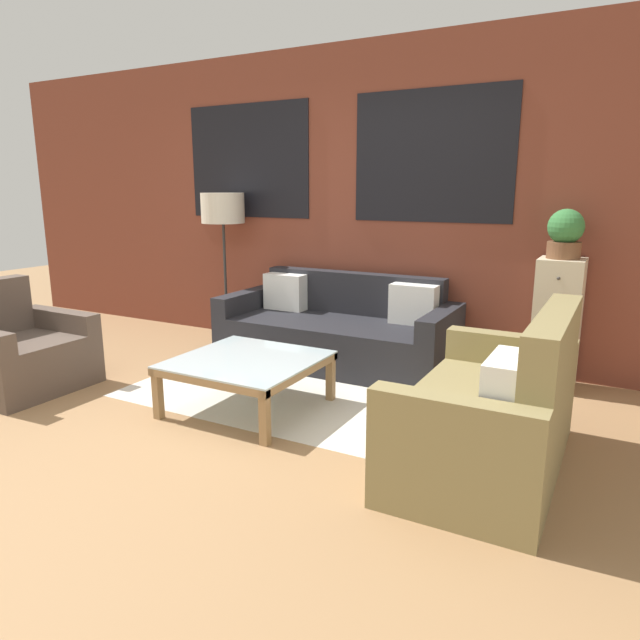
# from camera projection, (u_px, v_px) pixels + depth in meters

# --- Properties ---
(ground_plane) EXTENTS (16.00, 16.00, 0.00)m
(ground_plane) POSITION_uv_depth(u_px,v_px,m) (158.00, 436.00, 3.61)
(ground_plane) COLOR #9E754C
(wall_back_brick) EXTENTS (8.40, 0.09, 2.80)m
(wall_back_brick) POSITION_uv_depth(u_px,v_px,m) (334.00, 202.00, 5.39)
(wall_back_brick) COLOR brown
(wall_back_brick) RESTS_ON ground_plane
(rug) EXTENTS (2.24, 1.78, 0.00)m
(rug) POSITION_uv_depth(u_px,v_px,m) (290.00, 385.00, 4.56)
(rug) COLOR silver
(rug) RESTS_ON ground_plane
(couch_dark) EXTENTS (2.07, 0.88, 0.78)m
(couch_dark) POSITION_uv_depth(u_px,v_px,m) (338.00, 333.00, 5.09)
(couch_dark) COLOR #232328
(couch_dark) RESTS_ON ground_plane
(settee_vintage) EXTENTS (0.80, 1.45, 0.92)m
(settee_vintage) POSITION_uv_depth(u_px,v_px,m) (494.00, 416.00, 3.13)
(settee_vintage) COLOR olive
(settee_vintage) RESTS_ON ground_plane
(armchair_corner) EXTENTS (0.80, 0.86, 0.84)m
(armchair_corner) POSITION_uv_depth(u_px,v_px,m) (20.00, 354.00, 4.44)
(armchair_corner) COLOR brown
(armchair_corner) RESTS_ON ground_plane
(coffee_table) EXTENTS (0.94, 0.94, 0.37)m
(coffee_table) POSITION_uv_depth(u_px,v_px,m) (247.00, 365.00, 4.00)
(coffee_table) COLOR silver
(coffee_table) RESTS_ON ground_plane
(floor_lamp) EXTENTS (0.43, 0.43, 1.49)m
(floor_lamp) POSITION_uv_depth(u_px,v_px,m) (223.00, 213.00, 5.65)
(floor_lamp) COLOR #2D2D2D
(floor_lamp) RESTS_ON ground_plane
(drawer_cabinet) EXTENTS (0.33, 0.37, 1.02)m
(drawer_cabinet) POSITION_uv_depth(u_px,v_px,m) (557.00, 324.00, 4.41)
(drawer_cabinet) COLOR beige
(drawer_cabinet) RESTS_ON ground_plane
(potted_plant) EXTENTS (0.26, 0.26, 0.37)m
(potted_plant) POSITION_uv_depth(u_px,v_px,m) (565.00, 234.00, 4.26)
(potted_plant) COLOR brown
(potted_plant) RESTS_ON drawer_cabinet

